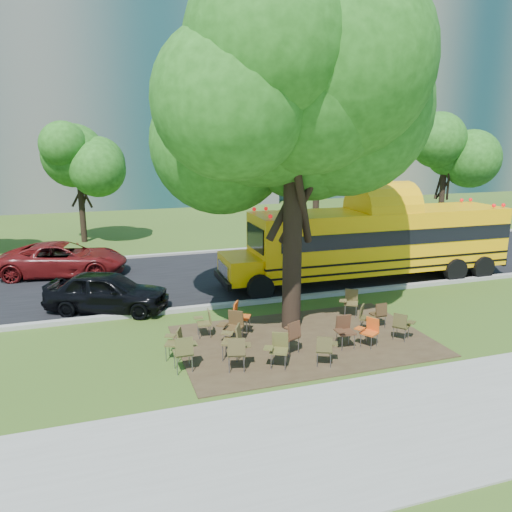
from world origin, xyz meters
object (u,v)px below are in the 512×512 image
object	(u,v)px
chair_10	(240,314)
black_car	(107,292)
chair_2	(234,338)
bg_car_red	(64,259)
school_bus	(378,240)
main_tree	(294,125)
chair_15	(350,300)
chair_6	(370,329)
chair_11	(291,334)
chair_14	(205,320)
chair_4	(325,347)
chair_13	(380,312)
chair_7	(402,324)
chair_8	(175,340)
chair_3	(278,347)
chair_12	(365,316)
chair_0	(184,350)
chair_5	(344,329)
chair_1	(237,350)

from	to	relation	value
chair_10	black_car	size ratio (longest dim) A/B	0.24
chair_2	bg_car_red	bearing A→B (deg)	51.32
school_bus	black_car	xyz separation A→B (m)	(-10.41, -0.55, -0.96)
main_tree	chair_15	bearing A→B (deg)	8.69
chair_6	chair_11	size ratio (longest dim) A/B	0.87
chair_14	chair_15	xyz separation A→B (m)	(4.77, 0.23, 0.05)
chair_4	bg_car_red	bearing A→B (deg)	146.08
chair_2	chair_14	bearing A→B (deg)	39.34
chair_2	chair_15	size ratio (longest dim) A/B	1.07
chair_13	bg_car_red	distance (m)	13.08
chair_11	black_car	size ratio (longest dim) A/B	0.24
chair_13	school_bus	bearing A→B (deg)	57.45
chair_7	chair_14	world-z (taller)	chair_7
chair_8	chair_15	xyz separation A→B (m)	(5.81, 1.42, 0.03)
chair_3	chair_10	xyz separation A→B (m)	(-0.29, 2.42, 0.04)
school_bus	chair_12	distance (m)	5.92
main_tree	chair_12	size ratio (longest dim) A/B	11.54
chair_2	chair_3	size ratio (longest dim) A/B	1.07
chair_0	chair_7	size ratio (longest dim) A/B	1.13
chair_7	chair_12	size ratio (longest dim) A/B	1.01
chair_5	chair_0	bearing A→B (deg)	4.67
main_tree	chair_11	bearing A→B (deg)	-112.10
chair_11	chair_15	distance (m)	3.55
main_tree	chair_12	distance (m)	5.84
chair_11	chair_14	xyz separation A→B (m)	(-1.89, 1.85, -0.08)
chair_11	chair_12	world-z (taller)	chair_11
chair_1	chair_15	xyz separation A→B (m)	(4.50, 2.62, -0.02)
school_bus	chair_13	xyz separation A→B (m)	(-2.71, -4.64, -1.13)
school_bus	chair_11	size ratio (longest dim) A/B	12.35
chair_2	chair_6	size ratio (longest dim) A/B	1.16
chair_4	chair_15	bearing A→B (deg)	77.78
chair_11	chair_12	xyz separation A→B (m)	(2.65, 0.76, -0.07)
chair_1	chair_11	world-z (taller)	chair_11
chair_4	chair_11	size ratio (longest dim) A/B	0.89
chair_13	chair_15	size ratio (longest dim) A/B	0.92
chair_0	school_bus	bearing A→B (deg)	31.65
chair_8	bg_car_red	xyz separation A→B (m)	(-3.09, 9.49, 0.18)
chair_0	black_car	xyz separation A→B (m)	(-1.63, 5.15, 0.10)
chair_5	bg_car_red	bearing A→B (deg)	-49.90
chair_12	chair_13	xyz separation A→B (m)	(0.57, 0.15, -0.01)
chair_3	chair_11	size ratio (longest dim) A/B	0.94
chair_3	chair_5	bearing A→B (deg)	-137.52
school_bus	bg_car_red	world-z (taller)	school_bus
chair_3	chair_14	distance (m)	2.78
chair_5	chair_8	size ratio (longest dim) A/B	1.09
school_bus	chair_13	bearing A→B (deg)	-119.59
chair_6	chair_10	distance (m)	3.70
chair_1	chair_14	xyz separation A→B (m)	(-0.27, 2.38, -0.07)
chair_3	chair_4	xyz separation A→B (m)	(1.12, -0.34, -0.03)
main_tree	chair_2	world-z (taller)	main_tree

